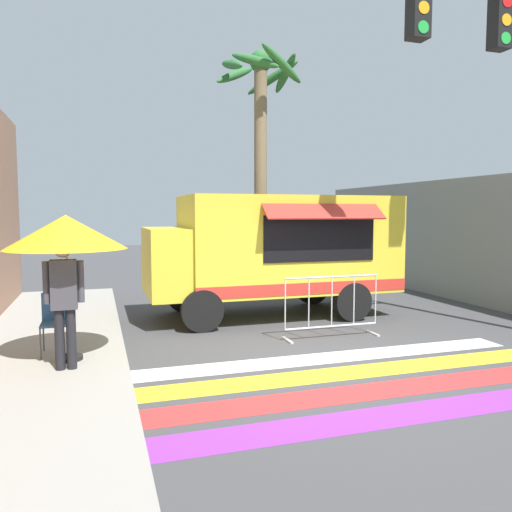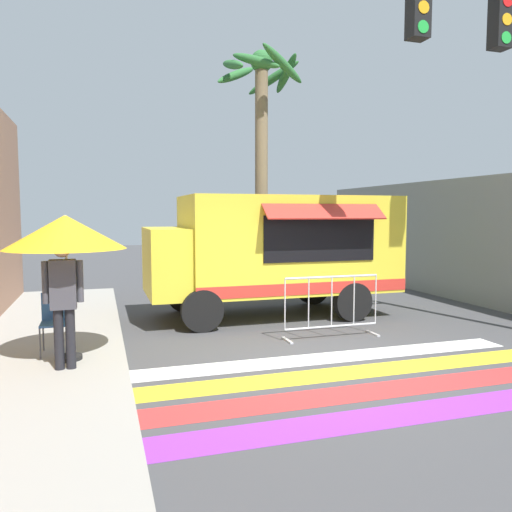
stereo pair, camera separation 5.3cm
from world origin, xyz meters
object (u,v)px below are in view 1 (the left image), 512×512
(palm_tree, at_px, (260,126))
(vendor_person, at_px, (64,296))
(food_truck, at_px, (270,247))
(barricade_front, at_px, (332,307))
(patio_umbrella, at_px, (66,233))
(folding_chair, at_px, (58,317))
(traffic_signal_pole, at_px, (502,79))

(palm_tree, bearing_deg, vendor_person, -128.31)
(food_truck, height_order, palm_tree, palm_tree)
(barricade_front, bearing_deg, patio_umbrella, -173.15)
(food_truck, height_order, folding_chair, food_truck)
(patio_umbrella, xyz_separation_m, barricade_front, (4.49, 0.54, -1.44))
(traffic_signal_pole, distance_m, palm_tree, 6.56)
(food_truck, bearing_deg, folding_chair, -152.13)
(traffic_signal_pole, distance_m, folding_chair, 8.44)
(traffic_signal_pole, height_order, palm_tree, palm_tree)
(patio_umbrella, bearing_deg, traffic_signal_pole, -3.46)
(traffic_signal_pole, relative_size, barricade_front, 3.53)
(barricade_front, xyz_separation_m, palm_tree, (0.30, 5.12, 4.10))
(vendor_person, bearing_deg, folding_chair, 99.57)
(patio_umbrella, bearing_deg, folding_chair, 110.30)
(food_truck, relative_size, traffic_signal_pole, 0.83)
(barricade_front, bearing_deg, traffic_signal_pole, -19.60)
(palm_tree, bearing_deg, food_truck, -104.25)
(barricade_front, distance_m, palm_tree, 6.56)
(food_truck, height_order, barricade_front, food_truck)
(traffic_signal_pole, relative_size, vendor_person, 3.68)
(folding_chair, bearing_deg, patio_umbrella, -84.98)
(patio_umbrella, distance_m, palm_tree, 7.88)
(folding_chair, xyz_separation_m, palm_tree, (4.98, 5.15, 3.97))
(food_truck, height_order, vendor_person, food_truck)
(barricade_front, bearing_deg, vendor_person, -167.71)
(patio_umbrella, distance_m, barricade_front, 4.74)
(food_truck, relative_size, patio_umbrella, 2.55)
(food_truck, relative_size, vendor_person, 3.03)
(traffic_signal_pole, height_order, patio_umbrella, traffic_signal_pole)
(palm_tree, bearing_deg, folding_chair, -134.00)
(food_truck, bearing_deg, traffic_signal_pole, -45.01)
(traffic_signal_pole, relative_size, patio_umbrella, 3.09)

